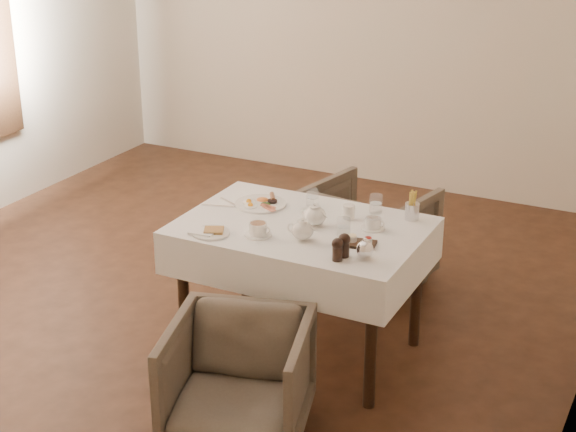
# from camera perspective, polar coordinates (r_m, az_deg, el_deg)

# --- Properties ---
(table) EXTENTS (1.28, 0.88, 0.75)m
(table) POSITION_cam_1_polar(r_m,az_deg,el_deg) (4.69, 0.90, -1.89)
(table) COLOR black
(table) RESTS_ON ground
(armchair_near) EXTENTS (0.79, 0.80, 0.59)m
(armchair_near) POSITION_cam_1_polar(r_m,az_deg,el_deg) (4.16, -3.25, -10.60)
(armchair_near) COLOR #50453A
(armchair_near) RESTS_ON ground
(armchair_far) EXTENTS (0.85, 0.86, 0.66)m
(armchair_far) POSITION_cam_1_polar(r_m,az_deg,el_deg) (5.58, 5.02, -1.35)
(armchair_far) COLOR #50453A
(armchair_far) RESTS_ON ground
(breakfast_plate) EXTENTS (0.29, 0.29, 0.04)m
(breakfast_plate) POSITION_cam_1_polar(r_m,az_deg,el_deg) (4.91, -1.75, 0.84)
(breakfast_plate) COLOR white
(breakfast_plate) RESTS_ON table
(side_plate) EXTENTS (0.20, 0.20, 0.02)m
(side_plate) POSITION_cam_1_polar(r_m,az_deg,el_deg) (4.54, -5.11, -1.05)
(side_plate) COLOR white
(side_plate) RESTS_ON table
(teapot_centre) EXTENTS (0.17, 0.14, 0.13)m
(teapot_centre) POSITION_cam_1_polar(r_m,az_deg,el_deg) (4.61, 1.75, 0.12)
(teapot_centre) COLOR white
(teapot_centre) RESTS_ON table
(teapot_front) EXTENTS (0.16, 0.13, 0.12)m
(teapot_front) POSITION_cam_1_polar(r_m,az_deg,el_deg) (4.43, 0.95, -0.83)
(teapot_front) COLOR white
(teapot_front) RESTS_ON table
(creamer) EXTENTS (0.08, 0.08, 0.07)m
(creamer) POSITION_cam_1_polar(r_m,az_deg,el_deg) (4.72, 3.95, 0.29)
(creamer) COLOR white
(creamer) RESTS_ON table
(teacup_near) EXTENTS (0.14, 0.14, 0.07)m
(teacup_near) POSITION_cam_1_polar(r_m,az_deg,el_deg) (4.50, -1.94, -0.90)
(teacup_near) COLOR white
(teacup_near) RESTS_ON table
(teacup_far) EXTENTS (0.13, 0.13, 0.06)m
(teacup_far) POSITION_cam_1_polar(r_m,az_deg,el_deg) (4.60, 5.52, -0.49)
(teacup_far) COLOR white
(teacup_far) RESTS_ON table
(glass_left) EXTENTS (0.08, 0.08, 0.10)m
(glass_left) POSITION_cam_1_polar(r_m,az_deg,el_deg) (4.88, 1.59, 1.18)
(glass_left) COLOR silver
(glass_left) RESTS_ON table
(glass_mid) EXTENTS (0.07, 0.07, 0.10)m
(glass_mid) POSITION_cam_1_polar(r_m,az_deg,el_deg) (4.49, 3.62, -0.73)
(glass_mid) COLOR silver
(glass_mid) RESTS_ON table
(glass_right) EXTENTS (0.08, 0.08, 0.10)m
(glass_right) POSITION_cam_1_polar(r_m,az_deg,el_deg) (4.81, 5.70, 0.79)
(glass_right) COLOR silver
(glass_right) RESTS_ON table
(condiment_board) EXTENTS (0.18, 0.14, 0.04)m
(condiment_board) POSITION_cam_1_polar(r_m,az_deg,el_deg) (4.41, 4.57, -1.70)
(condiment_board) COLOR black
(condiment_board) RESTS_ON table
(pepper_mill_left) EXTENTS (0.08, 0.08, 0.12)m
(pepper_mill_left) POSITION_cam_1_polar(r_m,az_deg,el_deg) (4.26, 3.66, -1.88)
(pepper_mill_left) COLOR black
(pepper_mill_left) RESTS_ON table
(pepper_mill_right) EXTENTS (0.06, 0.06, 0.12)m
(pepper_mill_right) POSITION_cam_1_polar(r_m,az_deg,el_deg) (4.22, 3.21, -2.16)
(pepper_mill_right) COLOR black
(pepper_mill_right) RESTS_ON table
(silver_pot) EXTENTS (0.11, 0.09, 0.11)m
(silver_pot) POSITION_cam_1_polar(r_m,az_deg,el_deg) (4.25, 4.99, -2.07)
(silver_pot) COLOR white
(silver_pot) RESTS_ON table
(fries_cup) EXTENTS (0.08, 0.08, 0.16)m
(fries_cup) POSITION_cam_1_polar(r_m,az_deg,el_deg) (4.73, 8.05, 0.59)
(fries_cup) COLOR silver
(fries_cup) RESTS_ON table
(cutlery_fork) EXTENTS (0.17, 0.09, 0.00)m
(cutlery_fork) POSITION_cam_1_polar(r_m,az_deg,el_deg) (4.95, -3.78, 0.88)
(cutlery_fork) COLOR silver
(cutlery_fork) RESTS_ON table
(cutlery_knife) EXTENTS (0.20, 0.07, 0.00)m
(cutlery_knife) POSITION_cam_1_polar(r_m,az_deg,el_deg) (4.90, -4.49, 0.65)
(cutlery_knife) COLOR silver
(cutlery_knife) RESTS_ON table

